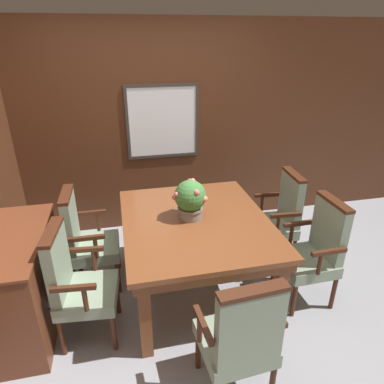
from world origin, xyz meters
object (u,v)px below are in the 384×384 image
chair_head_near (241,337)px  chair_left_near (76,282)px  dining_table (196,229)px  potted_plant (190,199)px  chair_right_far (279,215)px  chair_right_near (315,249)px  chair_left_far (85,237)px  sideboard_cabinet (20,284)px

chair_head_near → chair_left_near: same height
dining_table → potted_plant: size_ratio=4.25×
chair_right_far → chair_right_near: same height
potted_plant → chair_head_near: bearing=-86.4°
chair_left_far → chair_right_near: bearing=-107.0°
chair_head_near → chair_left_near: 1.31m
chair_left_far → sideboard_cabinet: bearing=133.2°
chair_head_near → chair_left_far: same height
dining_table → sideboard_cabinet: size_ratio=1.38×
dining_table → chair_head_near: size_ratio=1.51×
chair_left_far → potted_plant: 1.08m
dining_table → chair_right_far: bearing=17.9°
dining_table → chair_left_near: chair_left_near is taller
chair_head_near → chair_right_near: (0.99, 0.78, 0.00)m
chair_head_near → sideboard_cabinet: bearing=-36.7°
chair_head_near → sideboard_cabinet: (-1.52, 0.97, -0.09)m
chair_right_far → chair_right_near: (0.04, -0.65, 0.00)m
chair_right_far → sideboard_cabinet: 2.51m
chair_left_near → sideboard_cabinet: (-0.46, 0.19, -0.09)m
dining_table → chair_right_near: chair_right_near is taller
chair_left_far → sideboard_cabinet: (-0.49, -0.45, -0.09)m
sideboard_cabinet → dining_table: bearing=5.2°
chair_right_far → potted_plant: (-1.02, -0.27, 0.43)m
chair_right_far → potted_plant: bearing=-71.4°
chair_left_near → sideboard_cabinet: 0.51m
chair_left_near → chair_head_near: bearing=-120.8°
dining_table → chair_head_near: chair_head_near is taller
dining_table → sideboard_cabinet: sideboard_cabinet is taller
dining_table → chair_left_near: bearing=-162.3°
chair_right_near → chair_right_far: bearing=-177.8°
chair_right_near → dining_table: bearing=-108.9°
chair_right_far → chair_head_near: bearing=-30.0°
chair_head_near → chair_right_near: bearing=-145.6°
chair_head_near → potted_plant: potted_plant is taller
chair_left_far → chair_right_far: bearing=-89.2°
chair_right_far → chair_right_near: bearing=6.9°
chair_right_near → chair_left_near: (-2.04, -0.00, 0.00)m
chair_right_far → chair_left_near: size_ratio=1.00×
chair_right_far → potted_plant: size_ratio=2.81×
chair_right_near → chair_left_near: size_ratio=1.00×
chair_right_far → dining_table: bearing=-68.4°
chair_head_near → dining_table: bearing=-92.3°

